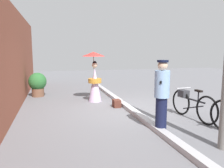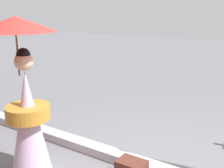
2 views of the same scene
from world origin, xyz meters
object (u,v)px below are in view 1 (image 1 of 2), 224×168
at_px(backpack_on_pavement, 117,103).
at_px(bicycle_near_officer, 191,103).
at_px(person_with_parasol, 95,76).
at_px(potted_plant_by_door, 38,83).
at_px(person_officer, 162,94).

bearing_deg(backpack_on_pavement, bicycle_near_officer, -137.49).
relative_size(person_with_parasol, potted_plant_by_door, 1.86).
distance_m(person_officer, person_with_parasol, 3.65).
relative_size(person_officer, potted_plant_by_door, 1.68).
xyz_separation_m(person_officer, backpack_on_pavement, (2.48, 0.33, -0.76)).
bearing_deg(potted_plant_by_door, backpack_on_pavement, -134.45).
xyz_separation_m(person_officer, potted_plant_by_door, (5.07, 2.97, -0.34)).
bearing_deg(bicycle_near_officer, potted_plant_by_door, 44.35).
relative_size(person_officer, person_with_parasol, 0.91).
xyz_separation_m(person_with_parasol, potted_plant_by_door, (1.53, 2.09, -0.40)).
distance_m(bicycle_near_officer, person_with_parasol, 3.60).
relative_size(bicycle_near_officer, person_officer, 1.06).
distance_m(person_officer, potted_plant_by_door, 5.89).
height_order(bicycle_near_officer, person_with_parasol, person_with_parasol).
xyz_separation_m(bicycle_near_officer, person_officer, (-0.71, 1.29, 0.46)).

